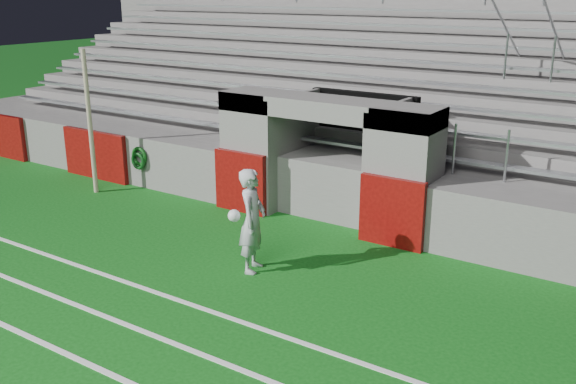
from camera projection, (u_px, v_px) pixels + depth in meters
The scene contains 5 objects.
ground at pixel (220, 278), 10.93m from camera, with size 90.00×90.00×0.00m, color #0D5112.
field_post at pixel (90, 123), 15.02m from camera, with size 0.11×0.11×3.41m, color tan.
stadium_structure at pixel (411, 117), 16.80m from camera, with size 26.00×8.48×5.42m.
goalkeeper_with_ball at pixel (252, 220), 10.98m from camera, with size 0.67×0.78×1.84m.
hose_coil at pixel (139, 158), 15.60m from camera, with size 0.49×0.14×0.56m.
Camera 1 is at (6.46, -7.67, 4.72)m, focal length 40.00 mm.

